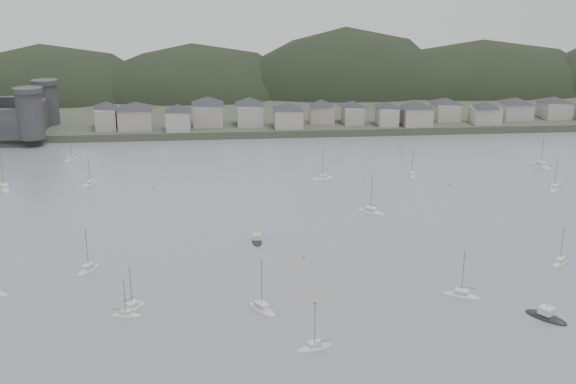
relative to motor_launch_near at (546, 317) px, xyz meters
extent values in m
plane|color=slate|center=(-44.30, -4.90, -0.28)|extent=(900.00, 900.00, 0.00)
cube|color=#383D2D|center=(-44.30, 290.10, 1.22)|extent=(900.00, 250.00, 3.00)
ellipsoid|color=black|center=(-155.17, 267.04, -10.43)|extent=(138.98, 92.48, 81.13)
ellipsoid|color=black|center=(-76.60, 267.97, -10.25)|extent=(132.08, 90.41, 79.74)
ellipsoid|color=black|center=(6.34, 268.04, -12.96)|extent=(133.88, 88.37, 101.41)
ellipsoid|color=black|center=(81.65, 263.01, -10.60)|extent=(165.81, 81.78, 82.55)
cylinder|color=#303032|center=(-136.30, 161.10, 11.72)|extent=(10.00, 10.00, 18.00)
cylinder|color=#303032|center=(-136.30, 189.10, 11.22)|extent=(10.00, 10.00, 17.00)
cube|color=#303032|center=(-136.30, 175.10, 8.72)|extent=(3.50, 30.00, 12.00)
cube|color=gray|center=(-109.30, 177.07, 7.01)|extent=(8.34, 12.91, 8.59)
pyramid|color=#26272B|center=(-109.30, 177.07, 12.81)|extent=(15.78, 15.78, 3.01)
cube|color=gray|center=(-97.62, 176.43, 6.90)|extent=(13.68, 13.35, 8.36)
pyramid|color=#26272B|center=(-97.62, 176.43, 12.54)|extent=(20.07, 20.07, 2.93)
cube|color=#A9A59E|center=(-79.88, 171.12, 6.76)|extent=(9.78, 10.20, 8.08)
pyramid|color=#26272B|center=(-79.88, 171.12, 12.21)|extent=(14.83, 14.83, 2.83)
cube|color=gray|center=(-67.82, 180.75, 7.26)|extent=(12.59, 13.33, 9.09)
pyramid|color=#26272B|center=(-67.82, 180.75, 13.40)|extent=(19.24, 19.24, 3.18)
cube|color=#A9A59E|center=(-50.05, 179.21, 7.15)|extent=(10.74, 12.17, 8.87)
pyramid|color=#26272B|center=(-50.05, 179.21, 13.14)|extent=(17.01, 17.01, 3.10)
cube|color=gray|center=(-34.38, 172.64, 6.56)|extent=(11.63, 12.09, 7.69)
pyramid|color=#26272B|center=(-34.38, 172.64, 11.75)|extent=(17.61, 17.61, 2.69)
cube|color=gray|center=(-19.05, 181.30, 6.44)|extent=(10.37, 9.35, 7.44)
pyramid|color=#26272B|center=(-19.05, 181.30, 11.46)|extent=(14.65, 14.65, 2.60)
cube|color=gray|center=(-5.68, 178.90, 6.33)|extent=(8.24, 12.20, 7.22)
pyramid|color=#26272B|center=(-5.68, 178.90, 11.20)|extent=(15.17, 15.17, 2.53)
cube|color=#A9A59E|center=(8.19, 173.66, 6.45)|extent=(8.06, 10.91, 7.46)
pyramid|color=#26272B|center=(8.19, 173.66, 11.48)|extent=(14.08, 14.08, 2.61)
cube|color=gray|center=(20.51, 172.17, 6.55)|extent=(11.73, 11.78, 7.66)
pyramid|color=#26272B|center=(20.51, 172.17, 11.72)|extent=(17.46, 17.46, 2.68)
cube|color=#A9A59E|center=(36.33, 182.01, 6.38)|extent=(10.19, 13.02, 7.33)
pyramid|color=#26272B|center=(36.33, 182.01, 11.33)|extent=(17.23, 17.23, 2.57)
cube|color=#A9A59E|center=(51.24, 173.17, 6.15)|extent=(11.70, 9.81, 6.88)
pyramid|color=#26272B|center=(51.24, 173.17, 10.79)|extent=(15.97, 15.97, 2.41)
cube|color=#A9A59E|center=(68.10, 182.01, 6.22)|extent=(12.83, 12.48, 7.00)
pyramid|color=#26272B|center=(68.10, 182.01, 10.94)|extent=(18.79, 18.79, 2.45)
cube|color=#A9A59E|center=(86.43, 182.53, 6.20)|extent=(11.07, 13.50, 6.97)
pyramid|color=#26272B|center=(86.43, 182.53, 10.90)|extent=(18.25, 18.25, 2.44)
ellipsoid|color=beige|center=(0.73, 103.88, -0.23)|extent=(3.50, 7.53, 1.45)
cube|color=silver|center=(0.73, 103.88, 0.79)|extent=(2.00, 2.77, 0.70)
cylinder|color=#3F3F42|center=(0.73, 103.88, 4.45)|extent=(0.12, 0.12, 9.06)
cylinder|color=#3F3F42|center=(0.52, 105.17, 1.34)|extent=(0.64, 3.23, 0.10)
ellipsoid|color=beige|center=(41.33, 84.21, -0.23)|extent=(7.04, 8.15, 1.64)
cube|color=silver|center=(41.33, 84.21, 0.89)|extent=(3.17, 3.39, 0.70)
cylinder|color=#3F3F42|center=(41.33, 84.21, 5.05)|extent=(0.12, 0.12, 10.27)
cylinder|color=#3F3F42|center=(40.44, 85.39, 1.44)|extent=(2.30, 3.02, 0.10)
ellipsoid|color=beige|center=(-81.66, 12.14, -0.23)|extent=(6.33, 7.04, 1.44)
cube|color=silver|center=(-81.66, 12.14, 0.79)|extent=(2.82, 2.96, 0.70)
cylinder|color=#3F3F42|center=(-81.66, 12.14, 4.42)|extent=(0.12, 0.12, 9.01)
cylinder|color=#3F3F42|center=(-82.48, 13.14, 1.34)|extent=(2.12, 2.58, 0.10)
ellipsoid|color=beige|center=(-46.99, -7.42, -0.23)|extent=(7.39, 4.21, 1.41)
cube|color=silver|center=(-46.99, -7.42, 0.77)|extent=(2.81, 2.20, 0.70)
cylinder|color=#3F3F42|center=(-46.99, -7.42, 4.31)|extent=(0.12, 0.12, 8.79)
cylinder|color=#3F3F42|center=(-45.77, -7.79, 1.32)|extent=(3.06, 1.02, 0.10)
ellipsoid|color=beige|center=(-93.75, 33.00, -0.23)|extent=(5.71, 8.18, 1.57)
cube|color=silver|center=(-93.75, 33.00, 0.85)|extent=(2.76, 3.23, 0.70)
cylinder|color=#3F3F42|center=(-93.75, 33.00, 4.83)|extent=(0.12, 0.12, 9.84)
cylinder|color=#3F3F42|center=(-93.13, 31.73, 1.40)|extent=(1.64, 3.23, 0.10)
ellipsoid|color=beige|center=(-117.15, 137.19, -0.23)|extent=(5.44, 6.75, 1.33)
cube|color=silver|center=(-117.15, 137.19, 0.73)|extent=(2.51, 2.76, 0.70)
cylinder|color=#3F3F42|center=(-117.15, 137.19, 4.09)|extent=(0.12, 0.12, 8.34)
cylinder|color=#3F3F42|center=(-116.49, 136.19, 1.28)|extent=(1.73, 2.57, 0.10)
ellipsoid|color=beige|center=(-20.91, 67.42, -0.23)|extent=(8.67, 8.50, 1.84)
cube|color=silver|center=(-20.91, 67.42, 0.99)|extent=(3.72, 3.69, 0.70)
cylinder|color=#3F3F42|center=(-20.91, 67.42, 5.66)|extent=(0.12, 0.12, 11.49)
cylinder|color=#3F3F42|center=(-19.72, 68.57, 1.54)|extent=(3.05, 2.94, 0.10)
ellipsoid|color=beige|center=(-29.56, 103.17, -0.23)|extent=(8.60, 4.27, 1.65)
cube|color=silver|center=(-29.56, 103.17, 0.89)|extent=(3.19, 2.37, 0.70)
cylinder|color=#3F3F42|center=(-29.56, 103.17, 5.06)|extent=(0.12, 0.12, 10.29)
cylinder|color=#3F3F42|center=(-31.01, 103.48, 1.44)|extent=(3.64, 0.86, 0.10)
ellipsoid|color=beige|center=(15.47, 26.44, -0.23)|extent=(6.78, 6.42, 1.42)
cube|color=silver|center=(15.47, 26.44, 0.77)|extent=(2.88, 2.81, 0.70)
cylinder|color=#3F3F42|center=(15.47, 26.44, 4.34)|extent=(0.12, 0.12, 8.85)
cylinder|color=#3F3F42|center=(16.42, 25.59, 1.32)|extent=(2.44, 2.20, 0.10)
ellipsoid|color=beige|center=(49.09, 111.38, -0.23)|extent=(5.68, 10.60, 2.02)
cube|color=silver|center=(49.09, 111.38, 1.08)|extent=(3.04, 3.98, 0.70)
cylinder|color=#3F3F42|center=(49.09, 111.38, 6.24)|extent=(0.12, 0.12, 12.64)
cylinder|color=#3F3F42|center=(48.63, 109.62, 1.63)|extent=(1.24, 4.43, 0.10)
ellipsoid|color=beige|center=(-105.01, 103.86, -0.23)|extent=(6.13, 7.25, 1.45)
cube|color=silver|center=(-105.01, 103.86, 0.79)|extent=(2.78, 3.00, 0.70)
cylinder|color=#3F3F42|center=(-105.01, 103.86, 4.46)|extent=(0.12, 0.12, 9.08)
cylinder|color=#3F3F42|center=(-105.77, 104.92, 1.34)|extent=(1.99, 2.71, 0.10)
ellipsoid|color=beige|center=(-130.96, 101.10, -0.23)|extent=(6.39, 9.71, 1.86)
cube|color=silver|center=(-130.96, 101.10, 1.00)|extent=(3.16, 3.79, 0.70)
cylinder|color=#3F3F42|center=(-130.96, 101.10, 5.72)|extent=(0.12, 0.12, 11.62)
cylinder|color=#3F3F42|center=(-131.61, 99.56, 1.55)|extent=(1.74, 3.88, 0.10)
ellipsoid|color=beige|center=(-55.54, 9.03, -0.23)|extent=(7.03, 8.74, 1.73)
cube|color=silver|center=(-55.54, 9.03, 0.93)|extent=(3.24, 3.57, 0.70)
cylinder|color=#3F3F42|center=(-55.54, 9.03, 5.31)|extent=(0.12, 0.12, 10.79)
cylinder|color=#3F3F42|center=(-56.38, 7.72, 1.48)|extent=(2.21, 3.31, 0.10)
ellipsoid|color=beige|center=(-82.55, 8.95, -0.23)|extent=(6.52, 2.76, 1.26)
cube|color=silver|center=(-82.55, 8.95, 0.70)|extent=(2.36, 1.64, 0.70)
cylinder|color=#3F3F42|center=(-82.55, 8.95, 3.87)|extent=(0.12, 0.12, 7.90)
cylinder|color=#3F3F42|center=(-83.68, 8.81, 1.25)|extent=(2.84, 0.44, 0.10)
ellipsoid|color=beige|center=(-13.34, 11.31, -0.23)|extent=(8.31, 6.01, 1.61)
cube|color=silver|center=(-13.34, 11.31, 0.87)|extent=(3.31, 2.87, 0.70)
cylinder|color=#3F3F42|center=(-13.34, 11.31, 4.94)|extent=(0.12, 0.12, 10.05)
cylinder|color=#3F3F42|center=(-12.06, 11.98, 1.42)|extent=(3.25, 1.77, 0.10)
ellipsoid|color=black|center=(0.00, 0.00, -0.23)|extent=(7.88, 9.04, 1.96)
cube|color=silver|center=(0.00, 0.00, 1.39)|extent=(3.59, 3.63, 1.40)
cylinder|color=#3F3F42|center=(0.00, 0.00, 2.29)|extent=(0.10, 0.10, 1.20)
ellipsoid|color=black|center=(-54.41, 47.30, -0.23)|extent=(2.53, 6.87, 1.51)
cube|color=silver|center=(-54.41, 47.30, 1.17)|extent=(1.94, 2.07, 1.40)
cylinder|color=#3F3F42|center=(-54.41, 47.30, 2.07)|extent=(0.10, 0.10, 1.20)
sphere|color=#BF793F|center=(-84.60, 97.07, -0.13)|extent=(0.70, 0.70, 0.70)
sphere|color=#BF793F|center=(-44.49, 10.96, -0.13)|extent=(0.70, 0.70, 0.70)
sphere|color=#BF793F|center=(-43.88, 35.70, -0.13)|extent=(0.70, 0.70, 0.70)
sphere|color=#BF793F|center=(-103.84, 126.69, -0.13)|extent=(0.70, 0.70, 0.70)
sphere|color=#BF793F|center=(10.20, 93.00, -0.13)|extent=(0.70, 0.70, 0.70)
camera|label=1|loc=(-62.97, -122.04, 64.81)|focal=44.67mm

